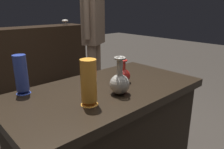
% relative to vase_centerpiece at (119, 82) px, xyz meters
% --- Properties ---
extents(display_plinth, '(1.20, 0.64, 0.80)m').
position_rel_vase_centerpiece_xyz_m(display_plinth, '(0.00, 0.12, -0.46)').
color(display_plinth, black).
rests_on(display_plinth, ground_plane).
extents(back_display_shelf, '(2.60, 0.40, 0.99)m').
position_rel_vase_centerpiece_xyz_m(back_display_shelf, '(0.00, 2.32, -0.37)').
color(back_display_shelf, black).
rests_on(back_display_shelf, ground_plane).
extents(vase_centerpiece, '(0.11, 0.11, 0.21)m').
position_rel_vase_centerpiece_xyz_m(vase_centerpiece, '(0.00, 0.00, 0.00)').
color(vase_centerpiece, gray).
rests_on(vase_centerpiece, display_plinth).
extents(vase_tall_behind, '(0.08, 0.08, 0.22)m').
position_rel_vase_centerpiece_xyz_m(vase_tall_behind, '(-0.39, 0.38, 0.04)').
color(vase_tall_behind, '#2D429E').
rests_on(vase_tall_behind, display_plinth).
extents(vase_left_accent, '(0.09, 0.09, 0.23)m').
position_rel_vase_centerpiece_xyz_m(vase_left_accent, '(-0.21, 0.00, 0.05)').
color(vase_left_accent, orange).
rests_on(vase_left_accent, display_plinth).
extents(vase_right_accent, '(0.09, 0.09, 0.15)m').
position_rel_vase_centerpiece_xyz_m(vase_right_accent, '(0.16, 0.12, -0.02)').
color(vase_right_accent, red).
rests_on(vase_right_accent, display_plinth).
extents(shelf_vase_far_right, '(0.10, 0.10, 0.09)m').
position_rel_vase_centerpiece_xyz_m(shelf_vase_far_right, '(1.04, 2.29, 0.18)').
color(shelf_vase_far_right, silver).
rests_on(shelf_vase_far_right, back_display_shelf).
extents(visitor_near_right, '(0.42, 0.31, 1.69)m').
position_rel_vase_centerpiece_xyz_m(visitor_near_right, '(0.84, 1.30, 0.13)').
color(visitor_near_right, '#846B56').
rests_on(visitor_near_right, ground_plane).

